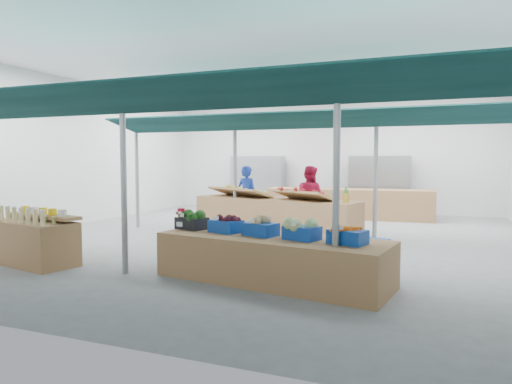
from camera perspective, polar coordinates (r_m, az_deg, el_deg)
floor at (r=10.98m, az=1.13°, el=-5.85°), size 13.00×13.00×0.00m
hall at (r=12.21m, az=3.49°, el=7.59°), size 13.00×13.00×13.00m
pole_grid at (r=8.92m, az=1.79°, el=3.57°), size 10.00×4.60×3.00m
awnings at (r=8.97m, az=1.81°, el=9.77°), size 9.50×7.08×0.30m
back_shelving_left at (r=17.34m, az=0.21°, el=1.09°), size 2.00×0.50×2.00m
back_shelving_right at (r=16.28m, az=15.16°, el=0.77°), size 2.00×0.50×2.00m
bottle_shelf at (r=9.21m, az=-25.91°, el=-5.46°), size 1.88×1.38×1.06m
veg_counter at (r=7.12m, az=2.02°, el=-8.39°), size 3.76×1.75×0.70m
fruit_counter at (r=11.43m, az=2.35°, el=-3.12°), size 4.44×2.03×0.92m
far_counter at (r=15.11m, az=11.47°, el=-1.42°), size 5.32×1.40×0.95m
crate_stack at (r=7.49m, az=13.95°, el=-8.11°), size 0.63×0.53×0.64m
vendor_left at (r=12.84m, az=-1.12°, el=-0.54°), size 0.71×0.55×1.73m
vendor_right at (r=12.27m, az=6.68°, el=-0.78°), size 0.97×0.84×1.73m
crate_broccoli at (r=7.87m, az=-8.03°, el=-3.47°), size 0.58×0.49×0.35m
crate_beets at (r=7.47m, az=-3.77°, el=-4.04°), size 0.58×0.49×0.29m
crate_celeriac at (r=7.13m, az=0.60°, el=-4.32°), size 0.58×0.49×0.31m
crate_cabbage at (r=6.81m, az=5.76°, el=-4.62°), size 0.58×0.49×0.35m
crate_carrots at (r=6.56m, az=11.38°, el=-5.42°), size 0.58×0.49×0.29m
sparrow at (r=7.87m, az=-9.52°, el=-2.83°), size 0.12×0.09×0.11m
pole_ribbon at (r=7.25m, az=-9.36°, el=-2.38°), size 0.12×0.12×0.28m
apple_heap_yellow at (r=11.88m, az=-2.08°, el=0.19°), size 2.01×1.50×0.27m
apple_heap_red at (r=10.84m, az=5.95°, el=-0.19°), size 1.65×1.32×0.27m
pineapple at (r=10.35m, az=11.17°, el=-0.36°), size 0.14×0.14×0.39m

